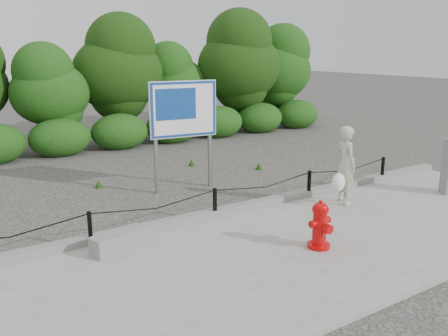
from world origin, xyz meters
TOP-DOWN VIEW (x-y plane):
  - ground at (0.00, 0.00)m, footprint 90.00×90.00m
  - sidewalk at (0.00, -2.00)m, footprint 14.00×4.00m
  - curb at (0.00, 0.05)m, footprint 14.00×0.22m
  - chain_barrier at (0.00, 0.00)m, footprint 10.06×0.06m
  - treeline at (1.59, 8.93)m, footprint 20.22×3.57m
  - fire_hydrant at (0.70, -2.20)m, footprint 0.44×0.44m
  - pedestrian at (2.81, -0.76)m, footprint 0.80×0.72m
  - concrete_block at (-2.16, -0.47)m, footprint 1.02×0.55m
  - advertising_sign at (0.50, 2.19)m, footprint 1.63×0.31m

SIDE VIEW (x-z plane):
  - ground at x=0.00m, z-range 0.00..0.00m
  - sidewalk at x=0.00m, z-range 0.00..0.08m
  - curb at x=0.00m, z-range 0.08..0.22m
  - concrete_block at x=-2.16m, z-range 0.08..0.39m
  - chain_barrier at x=0.00m, z-range 0.16..0.76m
  - fire_hydrant at x=0.70m, z-range 0.06..0.89m
  - pedestrian at x=2.81m, z-range 0.06..1.75m
  - advertising_sign at x=0.50m, z-range 0.54..3.16m
  - treeline at x=1.59m, z-range 0.08..4.83m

